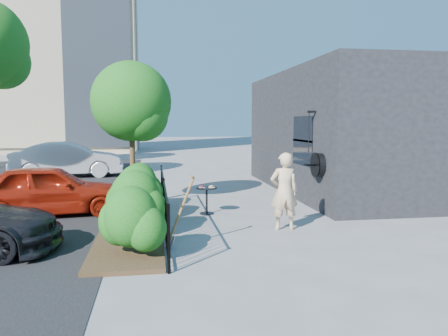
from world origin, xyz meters
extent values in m
plane|color=gray|center=(0.00, 0.00, 0.00)|extent=(120.00, 120.00, 0.00)
cube|color=black|center=(5.50, 4.50, 2.00)|extent=(6.00, 9.00, 4.00)
cube|color=black|center=(2.51, 2.40, 1.80)|extent=(0.04, 1.60, 1.40)
cube|color=black|center=(2.52, 2.40, 1.80)|extent=(0.05, 1.70, 0.06)
cylinder|color=black|center=(2.42, 0.90, 1.25)|extent=(0.18, 0.60, 0.60)
cylinder|color=black|center=(2.32, 0.90, 1.25)|extent=(0.03, 0.64, 0.64)
cube|color=black|center=(2.40, 1.40, 2.60)|extent=(0.25, 0.06, 0.06)
cylinder|color=black|center=(2.32, 1.40, 2.05)|extent=(0.02, 0.02, 1.05)
cylinder|color=black|center=(-1.50, -3.00, 0.55)|extent=(0.05, 0.05, 1.10)
cylinder|color=black|center=(-1.50, 0.00, 0.55)|extent=(0.05, 0.05, 1.10)
cylinder|color=black|center=(-1.50, 3.00, 0.55)|extent=(0.05, 0.05, 1.10)
cube|color=black|center=(-1.50, 0.00, 1.06)|extent=(0.03, 6.00, 0.03)
cube|color=black|center=(-1.50, 0.00, 0.10)|extent=(0.03, 6.00, 0.03)
cylinder|color=black|center=(-1.50, -2.90, 0.55)|extent=(0.02, 0.02, 1.04)
cylinder|color=black|center=(-1.50, -2.70, 0.55)|extent=(0.02, 0.02, 1.04)
cylinder|color=black|center=(-1.50, -2.50, 0.55)|extent=(0.02, 0.02, 1.04)
cylinder|color=black|center=(-1.50, -2.30, 0.55)|extent=(0.02, 0.02, 1.04)
cylinder|color=black|center=(-1.50, -2.10, 0.55)|extent=(0.02, 0.02, 1.04)
cylinder|color=black|center=(-1.50, -1.90, 0.55)|extent=(0.02, 0.02, 1.04)
cylinder|color=black|center=(-1.50, -1.70, 0.55)|extent=(0.02, 0.02, 1.04)
cylinder|color=black|center=(-1.50, -1.50, 0.55)|extent=(0.02, 0.02, 1.04)
cylinder|color=black|center=(-1.50, -1.30, 0.55)|extent=(0.02, 0.02, 1.04)
cylinder|color=black|center=(-1.50, -1.10, 0.55)|extent=(0.02, 0.02, 1.04)
cylinder|color=black|center=(-1.50, -0.90, 0.55)|extent=(0.02, 0.02, 1.04)
cylinder|color=black|center=(-1.50, -0.70, 0.55)|extent=(0.02, 0.02, 1.04)
cylinder|color=black|center=(-1.50, -0.50, 0.55)|extent=(0.02, 0.02, 1.04)
cylinder|color=black|center=(-1.50, -0.30, 0.55)|extent=(0.02, 0.02, 1.04)
cylinder|color=black|center=(-1.50, -0.10, 0.55)|extent=(0.02, 0.02, 1.04)
cylinder|color=black|center=(-1.50, 0.10, 0.55)|extent=(0.02, 0.02, 1.04)
cylinder|color=black|center=(-1.50, 0.30, 0.55)|extent=(0.02, 0.02, 1.04)
cylinder|color=black|center=(-1.50, 0.50, 0.55)|extent=(0.02, 0.02, 1.04)
cylinder|color=black|center=(-1.50, 0.70, 0.55)|extent=(0.02, 0.02, 1.04)
cylinder|color=black|center=(-1.50, 0.90, 0.55)|extent=(0.02, 0.02, 1.04)
cylinder|color=black|center=(-1.50, 1.10, 0.55)|extent=(0.02, 0.02, 1.04)
cylinder|color=black|center=(-1.50, 1.30, 0.55)|extent=(0.02, 0.02, 1.04)
cylinder|color=black|center=(-1.50, 1.50, 0.55)|extent=(0.02, 0.02, 1.04)
cylinder|color=black|center=(-1.50, 1.70, 0.55)|extent=(0.02, 0.02, 1.04)
cylinder|color=black|center=(-1.50, 1.90, 0.55)|extent=(0.02, 0.02, 1.04)
cylinder|color=black|center=(-1.50, 2.10, 0.55)|extent=(0.02, 0.02, 1.04)
cylinder|color=black|center=(-1.50, 2.30, 0.55)|extent=(0.02, 0.02, 1.04)
cylinder|color=black|center=(-1.50, 2.50, 0.55)|extent=(0.02, 0.02, 1.04)
cylinder|color=black|center=(-1.50, 2.70, 0.55)|extent=(0.02, 0.02, 1.04)
cylinder|color=black|center=(-1.50, 2.90, 0.55)|extent=(0.02, 0.02, 1.04)
cube|color=#382616|center=(-2.20, 0.00, 0.04)|extent=(1.30, 6.00, 0.08)
ellipsoid|color=#155312|center=(-2.10, -2.20, 0.70)|extent=(1.10, 1.10, 1.24)
ellipsoid|color=#155312|center=(-2.10, -0.60, 0.70)|extent=(1.10, 1.10, 1.24)
ellipsoid|color=#155312|center=(-2.10, 0.90, 0.70)|extent=(1.10, 1.10, 1.24)
ellipsoid|color=#155312|center=(-2.10, 2.30, 0.70)|extent=(1.10, 1.10, 1.24)
cylinder|color=#3F2B19|center=(-2.30, 2.80, 1.20)|extent=(0.14, 0.14, 2.40)
sphere|color=#155312|center=(-2.30, 2.80, 2.84)|extent=(2.20, 2.20, 2.20)
sphere|color=#155312|center=(-2.00, 2.60, 2.51)|extent=(1.43, 1.43, 1.43)
cylinder|color=black|center=(-0.40, 1.29, 0.67)|extent=(0.54, 0.54, 0.03)
cylinder|color=black|center=(-0.40, 1.29, 0.34)|extent=(0.05, 0.05, 0.65)
cylinder|color=black|center=(-0.40, 1.29, 0.01)|extent=(0.36, 0.36, 0.03)
cube|color=white|center=(-0.52, 1.30, 0.69)|extent=(0.14, 0.14, 0.01)
cube|color=white|center=(-0.28, 1.27, 0.69)|extent=(0.14, 0.14, 0.01)
torus|color=#530D10|center=(-0.52, 1.30, 0.71)|extent=(0.12, 0.12, 0.04)
torus|color=#AF714A|center=(-0.28, 1.27, 0.71)|extent=(0.12, 0.12, 0.04)
imported|color=#D9B68C|center=(1.06, -0.58, 0.84)|extent=(0.63, 0.43, 1.68)
cylinder|color=brown|center=(-1.22, -1.67, 0.74)|extent=(0.51, 0.05, 1.18)
cube|color=gray|center=(-1.40, -1.67, 0.10)|extent=(0.12, 0.18, 0.25)
cylinder|color=brown|center=(-1.03, -1.67, 1.34)|extent=(0.10, 0.10, 0.07)
imported|color=#AB200E|center=(-4.31, 1.77, 0.64)|extent=(3.97, 2.07, 1.29)
imported|color=silver|center=(-5.32, 9.78, 0.75)|extent=(4.67, 1.96, 1.50)
camera|label=1|loc=(-1.70, -9.57, 2.33)|focal=35.00mm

